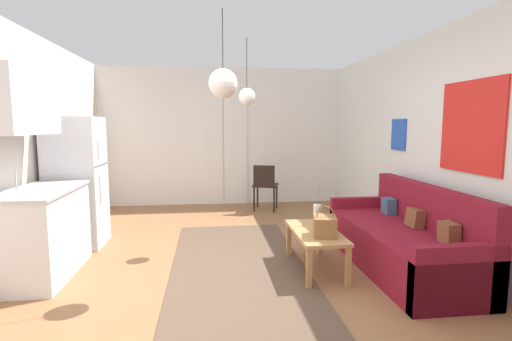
{
  "coord_description": "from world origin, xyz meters",
  "views": [
    {
      "loc": [
        -0.26,
        -3.57,
        1.55
      ],
      "look_at": [
        0.38,
        1.55,
        0.92
      ],
      "focal_mm": 26.77,
      "sensor_mm": 36.0,
      "label": 1
    }
  ],
  "objects_px": {
    "pendant_lamp_near": "(223,83)",
    "pendant_lamp_far": "(247,96)",
    "handbag": "(325,226)",
    "accent_chair": "(265,184)",
    "coffee_table": "(316,236)",
    "bamboo_vase": "(317,214)",
    "couch": "(405,242)",
    "refrigerator": "(77,182)"
  },
  "relations": [
    {
      "from": "pendant_lamp_near",
      "to": "pendant_lamp_far",
      "type": "xyz_separation_m",
      "value": [
        0.34,
        1.15,
        -0.04
      ]
    },
    {
      "from": "handbag",
      "to": "accent_chair",
      "type": "bearing_deg",
      "value": 92.97
    },
    {
      "from": "accent_chair",
      "to": "coffee_table",
      "type": "bearing_deg",
      "value": 110.33
    },
    {
      "from": "bamboo_vase",
      "to": "pendant_lamp_far",
      "type": "height_order",
      "value": "pendant_lamp_far"
    },
    {
      "from": "handbag",
      "to": "bamboo_vase",
      "type": "bearing_deg",
      "value": 83.16
    },
    {
      "from": "couch",
      "to": "pendant_lamp_far",
      "type": "distance_m",
      "value": 2.52
    },
    {
      "from": "couch",
      "to": "refrigerator",
      "type": "distance_m",
      "value": 4.0
    },
    {
      "from": "handbag",
      "to": "accent_chair",
      "type": "distance_m",
      "value": 3.05
    },
    {
      "from": "pendant_lamp_near",
      "to": "pendant_lamp_far",
      "type": "relative_size",
      "value": 0.99
    },
    {
      "from": "coffee_table",
      "to": "refrigerator",
      "type": "height_order",
      "value": "refrigerator"
    },
    {
      "from": "handbag",
      "to": "pendant_lamp_far",
      "type": "relative_size",
      "value": 0.38
    },
    {
      "from": "couch",
      "to": "pendant_lamp_near",
      "type": "height_order",
      "value": "pendant_lamp_near"
    },
    {
      "from": "refrigerator",
      "to": "coffee_table",
      "type": "bearing_deg",
      "value": -23.23
    },
    {
      "from": "coffee_table",
      "to": "accent_chair",
      "type": "distance_m",
      "value": 2.86
    },
    {
      "from": "couch",
      "to": "bamboo_vase",
      "type": "bearing_deg",
      "value": 159.53
    },
    {
      "from": "bamboo_vase",
      "to": "accent_chair",
      "type": "distance_m",
      "value": 2.61
    },
    {
      "from": "couch",
      "to": "coffee_table",
      "type": "relative_size",
      "value": 2.13
    },
    {
      "from": "bamboo_vase",
      "to": "handbag",
      "type": "bearing_deg",
      "value": -96.84
    },
    {
      "from": "accent_chair",
      "to": "pendant_lamp_near",
      "type": "relative_size",
      "value": 1.01
    },
    {
      "from": "accent_chair",
      "to": "refrigerator",
      "type": "bearing_deg",
      "value": 49.85
    },
    {
      "from": "refrigerator",
      "to": "handbag",
      "type": "bearing_deg",
      "value": -26.15
    },
    {
      "from": "bamboo_vase",
      "to": "pendant_lamp_near",
      "type": "height_order",
      "value": "pendant_lamp_near"
    },
    {
      "from": "refrigerator",
      "to": "pendant_lamp_near",
      "type": "height_order",
      "value": "pendant_lamp_near"
    },
    {
      "from": "coffee_table",
      "to": "refrigerator",
      "type": "distance_m",
      "value": 3.07
    },
    {
      "from": "refrigerator",
      "to": "accent_chair",
      "type": "xyz_separation_m",
      "value": [
        2.67,
        1.66,
        -0.34
      ]
    },
    {
      "from": "refrigerator",
      "to": "pendant_lamp_far",
      "type": "bearing_deg",
      "value": -4.41
    },
    {
      "from": "accent_chair",
      "to": "pendant_lamp_near",
      "type": "height_order",
      "value": "pendant_lamp_near"
    },
    {
      "from": "refrigerator",
      "to": "pendant_lamp_far",
      "type": "distance_m",
      "value": 2.42
    },
    {
      "from": "bamboo_vase",
      "to": "accent_chair",
      "type": "xyz_separation_m",
      "value": [
        -0.21,
        2.6,
        -0.05
      ]
    },
    {
      "from": "accent_chair",
      "to": "pendant_lamp_far",
      "type": "distance_m",
      "value": 2.37
    },
    {
      "from": "handbag",
      "to": "refrigerator",
      "type": "height_order",
      "value": "refrigerator"
    },
    {
      "from": "refrigerator",
      "to": "pendant_lamp_near",
      "type": "bearing_deg",
      "value": -35.86
    },
    {
      "from": "refrigerator",
      "to": "pendant_lamp_near",
      "type": "relative_size",
      "value": 1.99
    },
    {
      "from": "coffee_table",
      "to": "handbag",
      "type": "distance_m",
      "value": 0.25
    },
    {
      "from": "pendant_lamp_far",
      "to": "couch",
      "type": "bearing_deg",
      "value": -34.54
    },
    {
      "from": "bamboo_vase",
      "to": "pendant_lamp_near",
      "type": "bearing_deg",
      "value": -160.6
    },
    {
      "from": "coffee_table",
      "to": "handbag",
      "type": "relative_size",
      "value": 3.12
    },
    {
      "from": "bamboo_vase",
      "to": "pendant_lamp_near",
      "type": "xyz_separation_m",
      "value": [
        -1.06,
        -0.37,
        1.4
      ]
    },
    {
      "from": "pendant_lamp_near",
      "to": "pendant_lamp_far",
      "type": "bearing_deg",
      "value": 73.3
    },
    {
      "from": "bamboo_vase",
      "to": "pendant_lamp_far",
      "type": "bearing_deg",
      "value": 132.95
    },
    {
      "from": "handbag",
      "to": "refrigerator",
      "type": "distance_m",
      "value": 3.16
    },
    {
      "from": "coffee_table",
      "to": "handbag",
      "type": "bearing_deg",
      "value": -78.8
    }
  ]
}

